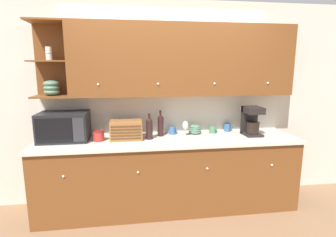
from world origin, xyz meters
The scene contains 16 objects.
ground_plane centered at (0.00, 0.00, 0.00)m, with size 24.00×24.00×0.00m, color #896647.
wall_back centered at (0.00, 0.03, 1.30)m, with size 5.56×0.06×2.60m.
counter_unit centered at (0.00, -0.33, 0.46)m, with size 3.18×0.69×0.91m.
backsplash_panel centered at (0.00, -0.01, 1.16)m, with size 3.16×0.01×0.51m.
upper_cabinets centered at (0.17, -0.17, 1.85)m, with size 3.16×0.35×0.86m.
microwave centered at (-1.24, -0.24, 1.08)m, with size 0.56×0.41×0.34m.
storage_canister centered at (-0.84, -0.32, 0.97)m, with size 0.13×0.13×0.12m.
bread_box centered at (-0.52, -0.29, 1.02)m, with size 0.38×0.26×0.23m.
second_wine_bottle centered at (-0.24, -0.32, 1.05)m, with size 0.08×0.08×0.32m.
wine_bottle centered at (-0.09, -0.19, 1.06)m, with size 0.08×0.08×0.33m.
mug_blue_second centered at (0.07, -0.12, 0.96)m, with size 0.10×0.09×0.09m.
wine_glass centered at (0.22, -0.25, 1.04)m, with size 0.07×0.07×0.20m.
bowl_stack_on_counter centered at (0.37, -0.13, 0.96)m, with size 0.17×0.17×0.12m.
mug centered at (0.61, -0.14, 0.95)m, with size 0.10×0.09×0.09m.
mug_patterned_third centered at (0.85, -0.06, 0.96)m, with size 0.10×0.09×0.11m.
coffee_maker centered at (1.08, -0.30, 1.10)m, with size 0.21×0.25×0.37m.
Camera 1 is at (-0.45, -3.41, 1.75)m, focal length 28.00 mm.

